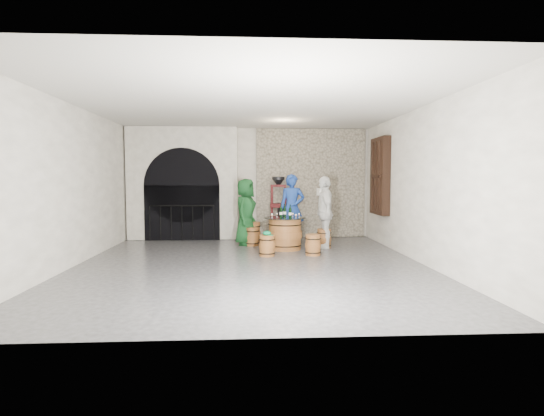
{
  "coord_description": "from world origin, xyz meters",
  "views": [
    {
      "loc": [
        -0.03,
        -8.5,
        1.74
      ],
      "look_at": [
        0.51,
        1.38,
        1.05
      ],
      "focal_mm": 28.0,
      "sensor_mm": 36.0,
      "label": 1
    }
  ],
  "objects": [
    {
      "name": "corking_press",
      "position": [
        0.83,
        3.68,
        1.04
      ],
      "size": [
        0.75,
        0.47,
        1.79
      ],
      "rotation": [
        0.0,
        0.0,
        -0.17
      ],
      "color": "#470B0C",
      "rests_on": "ground"
    },
    {
      "name": "tasting_glass_e",
      "position": [
        1.11,
        1.65,
        0.84
      ],
      "size": [
        0.05,
        0.05,
        0.1
      ],
      "primitive_type": null,
      "color": "#BE6224",
      "rests_on": "barrel_table"
    },
    {
      "name": "wine_bottle_right",
      "position": [
        0.86,
        1.94,
        0.92
      ],
      "size": [
        0.08,
        0.08,
        0.32
      ],
      "color": "black",
      "rests_on": "barrel_table"
    },
    {
      "name": "tasting_glass_f",
      "position": [
        0.54,
        1.86,
        0.84
      ],
      "size": [
        0.05,
        0.05,
        0.1
      ],
      "primitive_type": null,
      "color": "#BE6224",
      "rests_on": "barrel_table"
    },
    {
      "name": "person_blue",
      "position": [
        1.15,
        2.96,
        0.93
      ],
      "size": [
        0.73,
        0.52,
        1.86
      ],
      "primitive_type": "imported",
      "rotation": [
        0.0,
        0.0,
        -0.12
      ],
      "color": "navy",
      "rests_on": "ground"
    },
    {
      "name": "green_cap",
      "position": [
        0.38,
        0.91,
        0.52
      ],
      "size": [
        0.23,
        0.19,
        0.1
      ],
      "color": "#0B7C47",
      "rests_on": "barrel_stool_near_left"
    },
    {
      "name": "tasting_glass_c",
      "position": [
        0.67,
        1.97,
        0.84
      ],
      "size": [
        0.05,
        0.05,
        0.1
      ],
      "primitive_type": null,
      "color": "#BE6224",
      "rests_on": "barrel_table"
    },
    {
      "name": "barrel_stool_far",
      "position": [
        1.1,
        2.78,
        0.24
      ],
      "size": [
        0.37,
        0.37,
        0.48
      ],
      "color": "brown",
      "rests_on": "ground"
    },
    {
      "name": "wall_front",
      "position": [
        0.0,
        -4.0,
        1.6
      ],
      "size": [
        8.0,
        0.0,
        8.0
      ],
      "primitive_type": "plane",
      "rotation": [
        -1.57,
        0.0,
        0.0
      ],
      "color": "silver",
      "rests_on": "ground"
    },
    {
      "name": "tasting_glass_a",
      "position": [
        0.53,
        1.72,
        0.84
      ],
      "size": [
        0.05,
        0.05,
        0.1
      ],
      "primitive_type": null,
      "color": "#BE6224",
      "rests_on": "barrel_table"
    },
    {
      "name": "barrel_table",
      "position": [
        0.86,
        1.8,
        0.39
      ],
      "size": [
        1.02,
        1.02,
        0.79
      ],
      "color": "brown",
      "rests_on": "ground"
    },
    {
      "name": "stone_facing_panel",
      "position": [
        1.8,
        3.94,
        1.6
      ],
      "size": [
        3.2,
        0.12,
        3.18
      ],
      "primitive_type": "cube",
      "color": "#9E927E",
      "rests_on": "ground"
    },
    {
      "name": "barrel_stool_left",
      "position": [
        0.05,
        2.42,
        0.24
      ],
      "size": [
        0.37,
        0.37,
        0.48
      ],
      "color": "brown",
      "rests_on": "ground"
    },
    {
      "name": "control_box",
      "position": [
        2.05,
        3.86,
        1.35
      ],
      "size": [
        0.18,
        0.1,
        0.22
      ],
      "primitive_type": "cube",
      "color": "silver",
      "rests_on": "wall_back"
    },
    {
      "name": "person_white",
      "position": [
        1.86,
        1.97,
        0.9
      ],
      "size": [
        0.45,
        1.06,
        1.8
      ],
      "primitive_type": "imported",
      "rotation": [
        0.0,
        0.0,
        -1.59
      ],
      "color": "white",
      "rests_on": "ground"
    },
    {
      "name": "barrel_stool_right",
      "position": [
        1.86,
        1.97,
        0.24
      ],
      "size": [
        0.37,
        0.37,
        0.48
      ],
      "color": "brown",
      "rests_on": "ground"
    },
    {
      "name": "tasting_glass_d",
      "position": [
        1.07,
        1.98,
        0.84
      ],
      "size": [
        0.05,
        0.05,
        0.1
      ],
      "primitive_type": null,
      "color": "#BE6224",
      "rests_on": "barrel_table"
    },
    {
      "name": "arched_opening",
      "position": [
        -1.9,
        3.74,
        1.58
      ],
      "size": [
        3.1,
        0.6,
        3.19
      ],
      "color": "silver",
      "rests_on": "ground"
    },
    {
      "name": "ground",
      "position": [
        0.0,
        0.0,
        0.0
      ],
      "size": [
        8.0,
        8.0,
        0.0
      ],
      "primitive_type": "plane",
      "color": "#313134",
      "rests_on": "ground"
    },
    {
      "name": "wall_left",
      "position": [
        -3.5,
        0.0,
        1.6
      ],
      "size": [
        0.0,
        8.0,
        8.0
      ],
      "primitive_type": "plane",
      "rotation": [
        1.57,
        0.0,
        1.57
      ],
      "color": "silver",
      "rests_on": "ground"
    },
    {
      "name": "tasting_glass_b",
      "position": [
        1.21,
        1.85,
        0.84
      ],
      "size": [
        0.05,
        0.05,
        0.1
      ],
      "primitive_type": null,
      "color": "#BE6224",
      "rests_on": "barrel_table"
    },
    {
      "name": "ceiling",
      "position": [
        0.0,
        0.0,
        3.2
      ],
      "size": [
        8.0,
        8.0,
        0.0
      ],
      "primitive_type": "plane",
      "rotation": [
        3.14,
        0.0,
        0.0
      ],
      "color": "beige",
      "rests_on": "wall_back"
    },
    {
      "name": "shuttered_window",
      "position": [
        3.38,
        2.4,
        1.8
      ],
      "size": [
        0.23,
        1.1,
        2.0
      ],
      "color": "black",
      "rests_on": "wall_right"
    },
    {
      "name": "person_green",
      "position": [
        -0.11,
        2.55,
        0.87
      ],
      "size": [
        0.79,
        0.98,
        1.73
      ],
      "primitive_type": "imported",
      "rotation": [
        0.0,
        0.0,
        1.25
      ],
      "color": "#103C19",
      "rests_on": "ground"
    },
    {
      "name": "side_barrel",
      "position": [
        0.07,
        2.79,
        0.29
      ],
      "size": [
        0.44,
        0.44,
        0.58
      ],
      "rotation": [
        0.0,
        0.0,
        -0.43
      ],
      "color": "brown",
      "rests_on": "ground"
    },
    {
      "name": "wall_back",
      "position": [
        0.0,
        4.0,
        1.6
      ],
      "size": [
        8.0,
        0.0,
        8.0
      ],
      "primitive_type": "plane",
      "rotation": [
        1.57,
        0.0,
        0.0
      ],
      "color": "silver",
      "rests_on": "ground"
    },
    {
      "name": "wall_right",
      "position": [
        3.5,
        0.0,
        1.6
      ],
      "size": [
        0.0,
        8.0,
        8.0
      ],
      "primitive_type": "plane",
      "rotation": [
        1.57,
        0.0,
        -1.57
      ],
      "color": "silver",
      "rests_on": "ground"
    },
    {
      "name": "barrel_stool_near_left",
      "position": [
        0.37,
        0.91,
        0.24
      ],
      "size": [
        0.37,
        0.37,
        0.48
      ],
      "color": "brown",
      "rests_on": "ground"
    },
    {
      "name": "wine_bottle_center",
      "position": [
        0.97,
        1.69,
        0.92
      ],
      "size": [
        0.08,
        0.08,
        0.32
      ],
      "color": "black",
      "rests_on": "barrel_table"
    },
    {
      "name": "wine_bottle_left",
      "position": [
        0.76,
        1.82,
        0.92
      ],
      "size": [
        0.08,
        0.08,
        0.32
      ],
      "color": "black",
      "rests_on": "barrel_table"
    },
    {
      "name": "barrel_stool_near_right",
      "position": [
        1.42,
        0.96,
        0.24
      ],
      "size": [
        0.37,
        0.37,
        0.48
      ],
      "color": "brown",
      "rests_on": "ground"
    }
  ]
}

